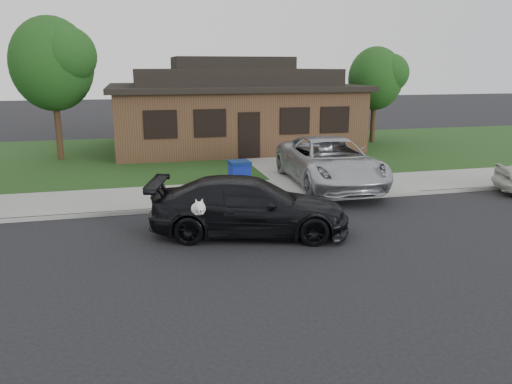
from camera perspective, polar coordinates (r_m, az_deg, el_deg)
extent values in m
plane|color=black|center=(12.17, -7.37, -6.66)|extent=(120.00, 120.00, 0.00)
cube|color=gray|center=(16.90, -9.38, -0.56)|extent=(60.00, 3.00, 0.12)
cube|color=gray|center=(15.46, -8.91, -1.94)|extent=(60.00, 0.12, 0.12)
cube|color=#193814|center=(24.71, -10.95, 4.03)|extent=(60.00, 13.00, 0.13)
cube|color=gray|center=(22.90, 4.68, 3.46)|extent=(4.50, 13.00, 0.14)
imported|color=black|center=(13.03, -0.75, -1.65)|extent=(5.53, 3.36, 1.50)
ellipsoid|color=white|center=(11.81, -6.60, -1.91)|extent=(0.34, 0.40, 0.30)
sphere|color=white|center=(11.57, -6.47, -1.74)|extent=(0.26, 0.26, 0.26)
cube|color=white|center=(11.46, -6.38, -2.12)|extent=(0.09, 0.12, 0.08)
sphere|color=black|center=(11.40, -6.34, -2.20)|extent=(0.04, 0.04, 0.04)
cone|color=white|center=(11.57, -6.84, -1.05)|extent=(0.11, 0.11, 0.14)
cone|color=white|center=(11.59, -6.19, -1.01)|extent=(0.11, 0.11, 0.14)
imported|color=#B3B7BB|center=(18.18, 8.42, 3.47)|extent=(3.08, 6.15, 1.67)
cube|color=navy|center=(16.81, -1.91, 1.52)|extent=(0.66, 0.66, 1.01)
cube|color=#061B4D|center=(16.70, -1.92, 3.39)|extent=(0.72, 0.72, 0.11)
cylinder|color=black|center=(16.57, -2.43, -0.18)|extent=(0.07, 0.16, 0.16)
cylinder|color=black|center=(16.67, -0.92, -0.09)|extent=(0.07, 0.16, 0.16)
cube|color=#422B1C|center=(26.96, -2.75, 8.46)|extent=(12.00, 8.00, 3.00)
cube|color=black|center=(26.85, -2.80, 11.91)|extent=(12.60, 8.60, 0.25)
cube|color=black|center=(26.83, -2.81, 13.03)|extent=(10.00, 6.50, 0.80)
cube|color=black|center=(26.83, -2.83, 14.52)|extent=(6.00, 3.50, 0.60)
cube|color=black|center=(23.09, -0.78, 6.52)|extent=(1.00, 0.06, 2.10)
cube|color=black|center=(22.46, -10.86, 7.59)|extent=(1.30, 0.05, 1.10)
cube|color=black|center=(22.69, -5.26, 7.85)|extent=(1.30, 0.05, 1.10)
cube|color=black|center=(23.62, 4.47, 8.11)|extent=(1.30, 0.05, 1.10)
cube|color=black|center=(24.32, 9.00, 8.16)|extent=(1.30, 0.05, 1.10)
cylinder|color=#332114|center=(24.71, -21.62, 6.35)|extent=(0.28, 0.28, 2.48)
ellipsoid|color=#143811|center=(24.54, -22.28, 13.38)|extent=(3.60, 3.60, 4.14)
sphere|color=#26591E|center=(23.92, -20.78, 14.39)|extent=(2.52, 2.52, 2.52)
cylinder|color=#332114|center=(29.17, 13.20, 7.57)|extent=(0.28, 0.28, 2.03)
ellipsoid|color=#143811|center=(29.01, 13.48, 12.50)|extent=(3.00, 3.00, 3.45)
sphere|color=#26591E|center=(28.89, 15.02, 13.00)|extent=(2.10, 2.10, 2.10)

